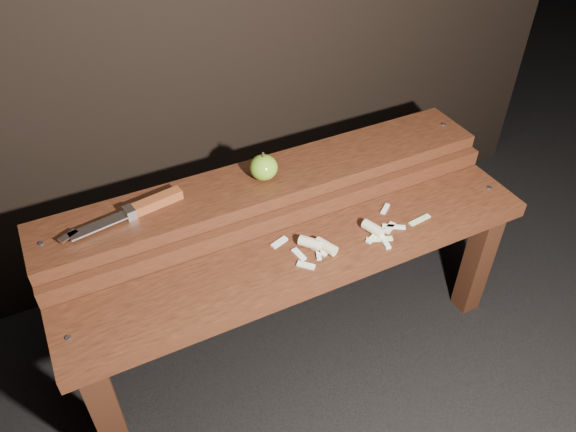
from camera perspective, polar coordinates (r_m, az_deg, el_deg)
name	(u,v)px	position (r m, az deg, el deg)	size (l,w,h in m)	color
ground	(297,344)	(1.69, 0.94, -12.86)	(60.00, 60.00, 0.00)	black
bench_front_tier	(310,275)	(1.38, 2.26, -5.96)	(1.20, 0.20, 0.42)	black
bench_rear_tier	(270,203)	(1.49, -1.82, 1.32)	(1.20, 0.21, 0.50)	black
apple	(264,167)	(1.42, -2.49, 4.96)	(0.07, 0.07, 0.08)	olive
knife	(143,207)	(1.37, -14.53, 0.87)	(0.30, 0.08, 0.03)	brown
apple_scraps	(342,239)	(1.37, 5.47, -2.34)	(0.41, 0.15, 0.03)	beige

